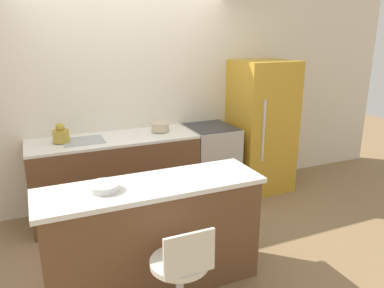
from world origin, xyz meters
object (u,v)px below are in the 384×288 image
(stool_chair, at_px, (181,281))
(oven_range, at_px, (211,162))
(kettle, at_px, (61,134))
(mixing_bowl, at_px, (160,127))
(refrigerator, at_px, (261,127))

(stool_chair, bearing_deg, oven_range, 58.60)
(kettle, height_order, mixing_bowl, kettle)
(oven_range, xyz_separation_m, stool_chair, (-1.24, -2.03, -0.05))
(oven_range, height_order, mixing_bowl, mixing_bowl)
(oven_range, distance_m, stool_chair, 2.38)
(oven_range, relative_size, refrigerator, 0.54)
(mixing_bowl, bearing_deg, oven_range, -3.11)
(stool_chair, relative_size, mixing_bowl, 4.20)
(refrigerator, relative_size, stool_chair, 1.99)
(refrigerator, xyz_separation_m, kettle, (-2.54, 0.05, 0.16))
(oven_range, xyz_separation_m, kettle, (-1.80, 0.04, 0.56))
(oven_range, bearing_deg, stool_chair, -121.40)
(stool_chair, distance_m, mixing_bowl, 2.22)
(refrigerator, height_order, mixing_bowl, refrigerator)
(refrigerator, bearing_deg, kettle, 178.89)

